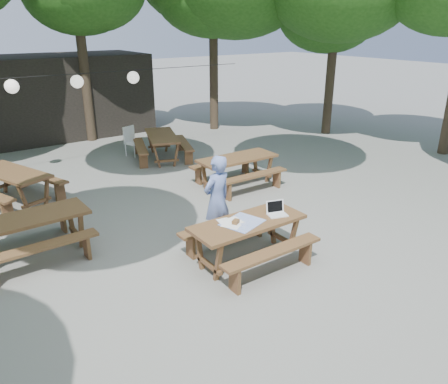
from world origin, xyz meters
TOP-DOWN VIEW (x-y plane):
  - ground at (0.00, 0.00)m, footprint 80.00×80.00m
  - pavilion at (0.50, 10.50)m, footprint 6.00×3.00m
  - main_picnic_table at (0.36, -0.67)m, footprint 2.00×1.58m
  - picnic_table_nw at (-2.66, 1.65)m, footprint 2.02×1.63m
  - picnic_table_ne at (2.44, 2.41)m, footprint 2.01×1.60m
  - picnic_table_far_w at (-2.38, 4.45)m, footprint 2.16×2.34m
  - picnic_table_far_e at (1.97, 5.54)m, footprint 2.13×2.32m
  - woman at (0.33, 0.21)m, footprint 0.68×0.51m
  - plastic_chair at (1.42, 6.37)m, footprint 0.57×0.57m
  - laptop at (0.93, -0.74)m, footprint 0.39×0.34m
  - tabletop_clutter at (0.20, -0.66)m, footprint 0.79×0.72m
  - paper_lanterns at (-0.19, 6.00)m, footprint 9.00×0.34m

SIDE VIEW (x-z plane):
  - ground at x=0.00m, z-range 0.00..0.00m
  - plastic_chair at x=1.42m, z-range -0.19..0.71m
  - main_picnic_table at x=0.36m, z-range 0.01..0.76m
  - picnic_table_nw at x=-2.66m, z-range 0.01..0.76m
  - picnic_table_ne at x=2.44m, z-range 0.01..0.76m
  - picnic_table_far_w at x=-2.38m, z-range 0.01..0.76m
  - picnic_table_far_e at x=1.97m, z-range 0.01..0.76m
  - tabletop_clutter at x=0.20m, z-range 0.72..0.80m
  - laptop at x=0.93m, z-range 0.69..0.93m
  - woman at x=0.33m, z-range 0.00..1.69m
  - pavilion at x=0.50m, z-range 0.00..2.80m
  - paper_lanterns at x=-0.19m, z-range 2.21..2.59m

